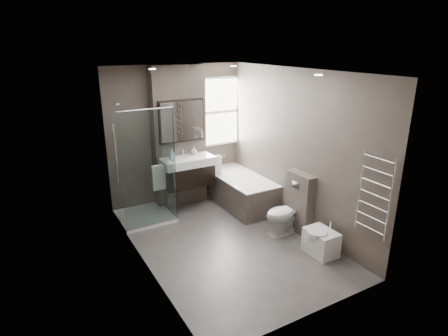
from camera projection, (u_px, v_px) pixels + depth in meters
room at (227, 163)px, 5.44m from camera, size 2.70×3.90×2.70m
vanity_pier at (179, 137)px, 6.90m from camera, size 1.00×0.25×2.60m
vanity at (188, 171)px, 6.80m from camera, size 0.95×0.47×0.66m
mirror_cabinet at (182, 121)px, 6.66m from camera, size 0.86×0.08×0.76m
towel_left at (159, 178)px, 6.52m from camera, size 0.24×0.06×0.44m
towel_right at (215, 168)px, 7.05m from camera, size 0.24×0.06×0.44m
shower_enclosure at (150, 193)px, 6.46m from camera, size 0.90×0.90×2.00m
bathtub at (240, 189)px, 7.10m from camera, size 0.75×1.60×0.57m
window at (219, 112)px, 7.29m from camera, size 0.98×0.06×1.33m
toilet at (286, 213)px, 6.02m from camera, size 0.70×0.41×0.70m
cistern_box at (299, 202)px, 6.06m from camera, size 0.19×0.55×1.00m
bidet at (321, 242)px, 5.46m from camera, size 0.41×0.47×0.49m
towel_radiator at (374, 195)px, 4.77m from camera, size 0.03×0.49×1.10m
soap_bottle_a at (172, 154)px, 6.59m from camera, size 0.08×0.08×0.18m
soap_bottle_b at (194, 151)px, 6.87m from camera, size 0.12×0.12×0.15m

